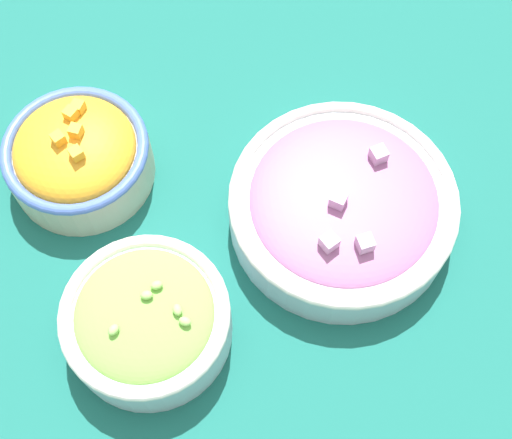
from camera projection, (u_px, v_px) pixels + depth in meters
ground_plane at (256, 232)px, 0.74m from camera, size 3.00×3.00×0.00m
bowl_red_onion at (342, 206)px, 0.71m from camera, size 0.23×0.23×0.07m
bowl_lettuce at (147, 320)px, 0.66m from camera, size 0.16×0.16×0.08m
bowl_squash at (78, 155)px, 0.73m from camera, size 0.15×0.15×0.09m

